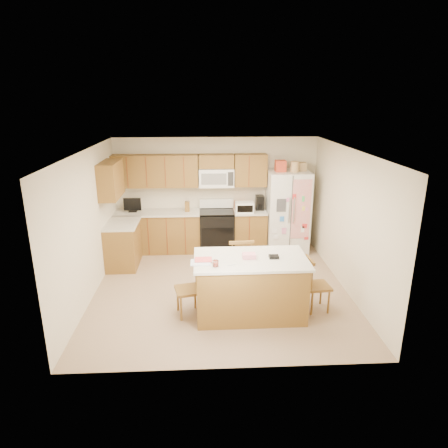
{
  "coord_description": "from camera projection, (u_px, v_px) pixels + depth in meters",
  "views": [
    {
      "loc": [
        -0.29,
        -6.57,
        3.35
      ],
      "look_at": [
        0.08,
        0.35,
        1.12
      ],
      "focal_mm": 32.0,
      "sensor_mm": 36.0,
      "label": 1
    }
  ],
  "objects": [
    {
      "name": "refrigerator",
      "position": [
        287.0,
        211.0,
        8.86
      ],
      "size": [
        0.9,
        0.79,
        2.04
      ],
      "color": "white",
      "rests_on": "ground"
    },
    {
      "name": "windsor_chair_left",
      "position": [
        189.0,
        289.0,
        6.3
      ],
      "size": [
        0.46,
        0.47,
        0.93
      ],
      "color": "brown",
      "rests_on": "ground"
    },
    {
      "name": "windsor_chair_right",
      "position": [
        316.0,
        285.0,
        6.44
      ],
      "size": [
        0.41,
        0.43,
        0.91
      ],
      "color": "brown",
      "rests_on": "ground"
    },
    {
      "name": "ground",
      "position": [
        221.0,
        288.0,
        7.28
      ],
      "size": [
        4.5,
        4.5,
        0.0
      ],
      "primitive_type": "plane",
      "color": "#887158",
      "rests_on": "ground"
    },
    {
      "name": "cabinetry",
      "position": [
        172.0,
        214.0,
        8.66
      ],
      "size": [
        3.36,
        1.56,
        2.15
      ],
      "color": "brown",
      "rests_on": "ground"
    },
    {
      "name": "room_shell",
      "position": [
        221.0,
        213.0,
        6.84
      ],
      "size": [
        4.6,
        4.6,
        2.52
      ],
      "color": "beige",
      "rests_on": "ground"
    },
    {
      "name": "windsor_chair_back",
      "position": [
        240.0,
        267.0,
        6.99
      ],
      "size": [
        0.47,
        0.45,
        1.03
      ],
      "color": "brown",
      "rests_on": "ground"
    },
    {
      "name": "stove",
      "position": [
        217.0,
        230.0,
        8.98
      ],
      "size": [
        0.76,
        0.65,
        1.13
      ],
      "color": "black",
      "rests_on": "ground"
    },
    {
      "name": "island",
      "position": [
        250.0,
        286.0,
        6.31
      ],
      "size": [
        1.8,
        1.03,
        1.05
      ],
      "color": "brown",
      "rests_on": "ground"
    }
  ]
}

